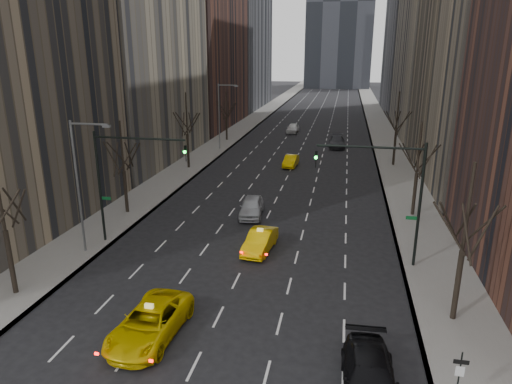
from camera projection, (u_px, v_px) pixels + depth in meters
The scene contains 22 objects.
ground at pixel (194, 366), 20.19m from camera, with size 400.00×400.00×0.00m, color black.
sidewalk_left at pixel (249, 123), 88.04m from camera, with size 4.50×320.00×0.15m, color slate.
sidewalk_right at pixel (380, 127), 83.56m from camera, with size 4.50×320.00×0.15m, color slate.
tree_lw_a at pixel (5, 232), 24.99m from camera, with size 3.36×3.50×8.28m.
tree_lw_b at pixel (124, 171), 38.16m from camera, with size 3.36×3.50×7.82m.
tree_lw_c at pixel (187, 135), 53.07m from camera, with size 3.36×3.50×8.74m.
tree_lw_d at pixel (226, 118), 70.09m from camera, with size 3.36×3.50×7.36m.
tree_rw_a at pixel (462, 252), 22.47m from camera, with size 3.36×3.50×8.28m.
tree_rw_b at pixel (417, 173), 37.52m from camera, with size 3.36×3.50×7.82m.
tree_rw_c at pixel (396, 133), 54.30m from camera, with size 3.36×3.50×8.74m.
traffic_mast_left at pixel (120, 170), 31.48m from camera, with size 6.69×0.39×8.00m.
traffic_mast_right at pixel (393, 184), 28.15m from camera, with size 6.69×0.39×8.00m.
streetlight_near at pixel (81, 174), 29.89m from camera, with size 2.83×0.22×9.00m.
streetlight_far at pixel (221, 110), 62.71m from camera, with size 2.83×0.22×9.00m.
sign_post at pixel (458, 379), 16.77m from camera, with size 0.55×0.06×2.80m.
taxi_suv at pixel (150, 322), 22.05m from camera, with size 2.63×5.69×1.58m, color #DEBD04.
taxi_sedan at pixel (260, 241), 31.66m from camera, with size 1.54×4.43×1.46m, color yellow.
silver_sedan_ahead at pixel (252, 207), 38.43m from camera, with size 1.86×4.63×1.58m, color #B0B3B8.
parked_suv_black at pixel (369, 378), 18.33m from camera, with size 2.16×5.32×1.54m, color black.
far_taxi at pixel (291, 161), 54.99m from camera, with size 1.43×4.10×1.35m, color yellow.
far_suv_grey at pixel (337, 142), 66.07m from camera, with size 2.27×5.58×1.62m, color #2E2E33.
far_car_white at pixel (293, 128), 77.58m from camera, with size 1.87×4.65×1.58m, color silver.
Camera 1 is at (5.96, -16.16, 13.34)m, focal length 32.00 mm.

